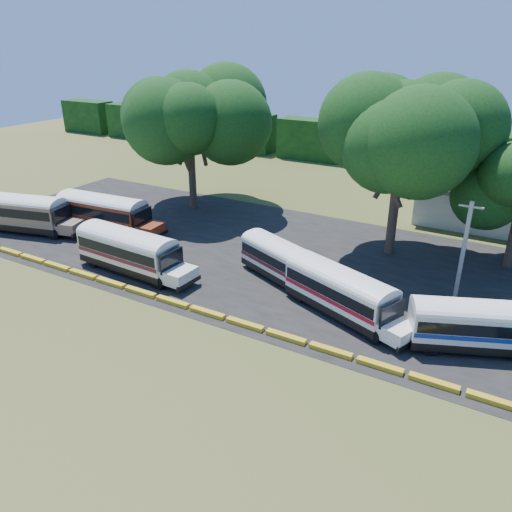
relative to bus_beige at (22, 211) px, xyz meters
The scene contains 13 objects.
ground 23.74m from the bus_beige, 12.84° to the right, with size 160.00×160.00×0.00m, color #364C19.
asphalt_strip 25.07m from the bus_beige, 15.67° to the left, with size 64.00×24.00×0.02m, color black.
curb 23.52m from the bus_beige, 10.46° to the right, with size 53.70×0.45×0.30m.
treeline_backdrop 48.57m from the bus_beige, 61.66° to the left, with size 130.00×4.00×6.00m.
bus_beige is the anchor object (origin of this frame).
bus_red 7.92m from the bus_beige, 29.63° to the left, with size 11.23×3.60×3.63m.
bus_cream_west 15.43m from the bus_beige, ahead, with size 10.81×3.17×3.52m.
bus_cream_east 26.80m from the bus_beige, ahead, with size 9.48×5.83×3.07m.
bus_white_red 32.37m from the bus_beige, ahead, with size 10.18×5.94×3.28m.
bus_white_blue 41.13m from the bus_beige, ahead, with size 9.85×5.92×3.18m.
tree_west 19.03m from the bus_beige, 56.25° to the left, with size 11.78×11.78×14.42m.
tree_center 35.51m from the bus_beige, 21.19° to the left, with size 10.82×10.82×14.43m.
utility_pole 39.33m from the bus_beige, ahead, with size 1.60×0.30×7.33m.
Camera 1 is at (19.13, -22.90, 17.35)m, focal length 35.00 mm.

